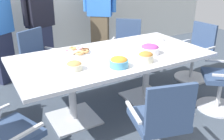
{
  "coord_description": "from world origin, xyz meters",
  "views": [
    {
      "loc": [
        -1.48,
        -2.55,
        1.8
      ],
      "look_at": [
        0.0,
        0.0,
        0.55
      ],
      "focal_mm": 40.69,
      "sensor_mm": 36.0,
      "label": 1
    }
  ],
  "objects_px": {
    "office_chair_0": "(127,50)",
    "snack_bowl_pretzels": "(146,57)",
    "snack_bowl_cookies": "(74,66)",
    "office_chair_6": "(195,55)",
    "snack_bowl_candy_mix": "(150,49)",
    "napkin_pile": "(157,38)",
    "conference_table": "(112,64)",
    "snack_bowl_chips_orange": "(119,62)",
    "office_chair_1": "(41,64)",
    "office_chair_4": "(160,128)",
    "donut_platter": "(77,51)",
    "person_standing_1": "(40,22)",
    "person_standing_2": "(100,10)",
    "plate_stack": "(134,45)"
  },
  "relations": [
    {
      "from": "office_chair_0",
      "to": "snack_bowl_candy_mix",
      "type": "relative_size",
      "value": 3.74
    },
    {
      "from": "person_standing_1",
      "to": "donut_platter",
      "type": "bearing_deg",
      "value": 70.6
    },
    {
      "from": "office_chair_0",
      "to": "office_chair_1",
      "type": "relative_size",
      "value": 1.0
    },
    {
      "from": "snack_bowl_pretzels",
      "to": "napkin_pile",
      "type": "distance_m",
      "value": 0.9
    },
    {
      "from": "office_chair_0",
      "to": "office_chair_4",
      "type": "bearing_deg",
      "value": 104.26
    },
    {
      "from": "plate_stack",
      "to": "napkin_pile",
      "type": "distance_m",
      "value": 0.44
    },
    {
      "from": "conference_table",
      "to": "snack_bowl_cookies",
      "type": "bearing_deg",
      "value": -160.95
    },
    {
      "from": "office_chair_4",
      "to": "napkin_pile",
      "type": "bearing_deg",
      "value": 67.89
    },
    {
      "from": "snack_bowl_cookies",
      "to": "snack_bowl_chips_orange",
      "type": "xyz_separation_m",
      "value": [
        0.45,
        -0.17,
        0.01
      ]
    },
    {
      "from": "conference_table",
      "to": "snack_bowl_pretzels",
      "type": "xyz_separation_m",
      "value": [
        0.22,
        -0.39,
        0.18
      ]
    },
    {
      "from": "snack_bowl_chips_orange",
      "to": "plate_stack",
      "type": "relative_size",
      "value": 0.97
    },
    {
      "from": "plate_stack",
      "to": "napkin_pile",
      "type": "relative_size",
      "value": 1.51
    },
    {
      "from": "person_standing_2",
      "to": "snack_bowl_cookies",
      "type": "bearing_deg",
      "value": 93.86
    },
    {
      "from": "conference_table",
      "to": "snack_bowl_cookies",
      "type": "relative_size",
      "value": 13.67
    },
    {
      "from": "donut_platter",
      "to": "person_standing_1",
      "type": "bearing_deg",
      "value": 93.75
    },
    {
      "from": "snack_bowl_candy_mix",
      "to": "napkin_pile",
      "type": "relative_size",
      "value": 1.7
    },
    {
      "from": "office_chair_0",
      "to": "plate_stack",
      "type": "height_order",
      "value": "office_chair_0"
    },
    {
      "from": "conference_table",
      "to": "snack_bowl_chips_orange",
      "type": "xyz_separation_m",
      "value": [
        -0.13,
        -0.37,
        0.18
      ]
    },
    {
      "from": "napkin_pile",
      "to": "snack_bowl_candy_mix",
      "type": "bearing_deg",
      "value": -137.94
    },
    {
      "from": "office_chair_1",
      "to": "office_chair_6",
      "type": "xyz_separation_m",
      "value": [
        2.32,
        -0.86,
        0.0
      ]
    },
    {
      "from": "snack_bowl_cookies",
      "to": "office_chair_6",
      "type": "bearing_deg",
      "value": 9.18
    },
    {
      "from": "office_chair_6",
      "to": "snack_bowl_chips_orange",
      "type": "xyz_separation_m",
      "value": [
        -1.81,
        -0.54,
        0.4
      ]
    },
    {
      "from": "office_chair_6",
      "to": "person_standing_1",
      "type": "distance_m",
      "value": 2.62
    },
    {
      "from": "office_chair_6",
      "to": "snack_bowl_candy_mix",
      "type": "bearing_deg",
      "value": 101.17
    },
    {
      "from": "office_chair_1",
      "to": "office_chair_6",
      "type": "bearing_deg",
      "value": 130.85
    },
    {
      "from": "person_standing_1",
      "to": "napkin_pile",
      "type": "bearing_deg",
      "value": 109.69
    },
    {
      "from": "office_chair_0",
      "to": "office_chair_6",
      "type": "height_order",
      "value": "same"
    },
    {
      "from": "snack_bowl_cookies",
      "to": "snack_bowl_candy_mix",
      "type": "xyz_separation_m",
      "value": [
        1.02,
        0.02,
        0.01
      ]
    },
    {
      "from": "office_chair_4",
      "to": "snack_bowl_pretzels",
      "type": "bearing_deg",
      "value": 79.23
    },
    {
      "from": "conference_table",
      "to": "office_chair_6",
      "type": "bearing_deg",
      "value": 5.62
    },
    {
      "from": "snack_bowl_cookies",
      "to": "person_standing_1",
      "type": "bearing_deg",
      "value": 85.15
    },
    {
      "from": "office_chair_4",
      "to": "donut_platter",
      "type": "bearing_deg",
      "value": 113.93
    },
    {
      "from": "snack_bowl_pretzels",
      "to": "plate_stack",
      "type": "height_order",
      "value": "snack_bowl_pretzels"
    },
    {
      "from": "office_chair_4",
      "to": "snack_bowl_chips_orange",
      "type": "bearing_deg",
      "value": 105.44
    },
    {
      "from": "snack_bowl_cookies",
      "to": "snack_bowl_pretzels",
      "type": "height_order",
      "value": "snack_bowl_pretzels"
    },
    {
      "from": "snack_bowl_cookies",
      "to": "snack_bowl_pretzels",
      "type": "xyz_separation_m",
      "value": [
        0.8,
        -0.19,
        0.01
      ]
    },
    {
      "from": "office_chair_1",
      "to": "person_standing_1",
      "type": "distance_m",
      "value": 0.82
    },
    {
      "from": "donut_platter",
      "to": "napkin_pile",
      "type": "relative_size",
      "value": 2.26
    },
    {
      "from": "conference_table",
      "to": "snack_bowl_chips_orange",
      "type": "relative_size",
      "value": 11.42
    },
    {
      "from": "office_chair_4",
      "to": "snack_bowl_cookies",
      "type": "relative_size",
      "value": 5.19
    },
    {
      "from": "snack_bowl_pretzels",
      "to": "napkin_pile",
      "type": "relative_size",
      "value": 1.26
    },
    {
      "from": "office_chair_0",
      "to": "snack_bowl_pretzels",
      "type": "xyz_separation_m",
      "value": [
        -0.63,
        -1.34,
        0.4
      ]
    },
    {
      "from": "office_chair_1",
      "to": "snack_bowl_candy_mix",
      "type": "bearing_deg",
      "value": 102.84
    },
    {
      "from": "person_standing_1",
      "to": "office_chair_6",
      "type": "bearing_deg",
      "value": 122.0
    },
    {
      "from": "conference_table",
      "to": "napkin_pile",
      "type": "xyz_separation_m",
      "value": [
        0.89,
        0.22,
        0.17
      ]
    },
    {
      "from": "office_chair_1",
      "to": "donut_platter",
      "type": "relative_size",
      "value": 2.81
    },
    {
      "from": "office_chair_4",
      "to": "donut_platter",
      "type": "height_order",
      "value": "office_chair_4"
    },
    {
      "from": "person_standing_2",
      "to": "napkin_pile",
      "type": "height_order",
      "value": "person_standing_2"
    },
    {
      "from": "person_standing_2",
      "to": "plate_stack",
      "type": "relative_size",
      "value": 8.73
    },
    {
      "from": "snack_bowl_candy_mix",
      "to": "snack_bowl_chips_orange",
      "type": "xyz_separation_m",
      "value": [
        -0.57,
        -0.19,
        -0.0
      ]
    }
  ]
}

